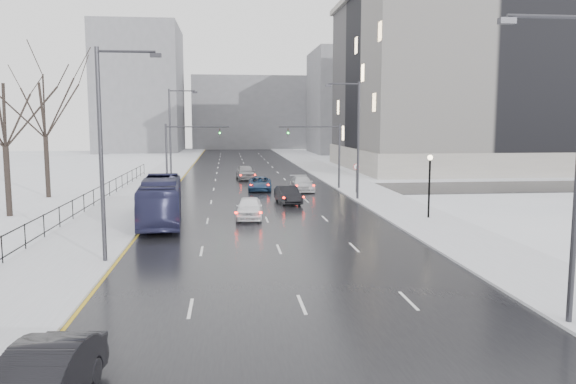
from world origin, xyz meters
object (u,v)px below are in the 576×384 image
object	(u,v)px
sedan_left_near	(41,381)
sedan_center_far	(245,172)
mast_signal_right	(329,148)
mast_signal_left	(178,149)
streetlight_r_near	(572,154)
streetlight_r_mid	(356,134)
no_uturn_sign	(356,170)
streetlight_l_near	(106,144)
sedan_right_cross	(260,184)
streetlight_l_far	(172,132)
lamppost_r_mid	(430,177)
bus	(161,200)
tree_park_e	(49,199)
sedan_right_near	(288,195)
sedan_center_near	(249,208)
tree_park_d	(10,218)
sedan_right_far	(302,184)

from	to	relation	value
sedan_left_near	sedan_center_far	bearing A→B (deg)	89.05
mast_signal_right	mast_signal_left	distance (m)	14.65
streetlight_r_near	sedan_left_near	world-z (taller)	streetlight_r_near
streetlight_r_mid	sedan_left_near	xyz separation A→B (m)	(-15.04, -33.97, -4.82)
mast_signal_right	no_uturn_sign	xyz separation A→B (m)	(1.87, -4.00, -1.81)
streetlight_l_near	sedan_right_cross	distance (m)	29.31
streetlight_r_mid	streetlight_l_far	world-z (taller)	same
lamppost_r_mid	mast_signal_left	size ratio (longest dim) A/B	0.66
lamppost_r_mid	bus	world-z (taller)	lamppost_r_mid
streetlight_r_near	streetlight_r_mid	xyz separation A→B (m)	(0.00, 30.00, 0.00)
lamppost_r_mid	mast_signal_right	bearing A→B (deg)	101.54
tree_park_e	sedan_right_near	world-z (taller)	tree_park_e
sedan_center_near	streetlight_r_near	bearing A→B (deg)	-62.70
streetlight_r_mid	mast_signal_right	size ratio (longest dim) A/B	1.54
streetlight_r_near	sedan_right_cross	distance (m)	38.65
streetlight_l_near	mast_signal_left	xyz separation A→B (m)	(0.84, 28.00, -1.51)
tree_park_d	no_uturn_sign	bearing A→B (deg)	20.32
lamppost_r_mid	tree_park_e	bearing A→B (deg)	154.38
lamppost_r_mid	sedan_left_near	size ratio (longest dim) A/B	0.93
tree_park_d	streetlight_l_far	xyz separation A→B (m)	(9.63, 18.00, 5.62)
lamppost_r_mid	sedan_center_far	distance (m)	30.57
streetlight_l_near	sedan_center_near	world-z (taller)	streetlight_l_near
lamppost_r_mid	bus	size ratio (longest dim) A/B	0.40
mast_signal_left	no_uturn_sign	bearing A→B (deg)	-13.60
streetlight_r_near	sedan_left_near	bearing A→B (deg)	-165.21
streetlight_l_near	sedan_right_near	world-z (taller)	streetlight_l_near
tree_park_d	streetlight_r_mid	distance (m)	27.24
no_uturn_sign	sedan_right_cross	world-z (taller)	no_uturn_sign
tree_park_d	tree_park_e	distance (m)	10.01
bus	sedan_right_cross	bearing A→B (deg)	61.95
tree_park_d	sedan_right_cross	size ratio (longest dim) A/B	2.62
mast_signal_left	bus	world-z (taller)	mast_signal_left
tree_park_e	streetlight_l_near	size ratio (longest dim) A/B	1.35
no_uturn_sign	sedan_right_far	xyz separation A→B (m)	(-4.70, 2.69, -1.55)
tree_park_e	sedan_right_far	distance (m)	22.87
lamppost_r_mid	sedan_center_far	world-z (taller)	lamppost_r_mid
streetlight_l_far	lamppost_r_mid	size ratio (longest dim) A/B	2.34
mast_signal_left	sedan_right_far	xyz separation A→B (m)	(11.83, -1.31, -3.36)
mast_signal_right	mast_signal_left	size ratio (longest dim) A/B	1.00
tree_park_e	lamppost_r_mid	world-z (taller)	tree_park_e
tree_park_e	sedan_left_near	xyz separation A→B (m)	(11.33, -37.97, 0.80)
bus	sedan_center_near	xyz separation A→B (m)	(5.84, 0.93, -0.73)
streetlight_r_near	sedan_left_near	size ratio (longest dim) A/B	2.17
streetlight_l_far	bus	world-z (taller)	streetlight_l_far
tree_park_e	mast_signal_right	world-z (taller)	tree_park_e
tree_park_d	sedan_center_near	bearing A→B (deg)	-8.28
no_uturn_sign	tree_park_d	bearing A→B (deg)	-159.68
tree_park_e	streetlight_l_far	xyz separation A→B (m)	(10.03, 8.00, 5.62)
bus	sedan_center_near	world-z (taller)	bus
streetlight_l_far	sedan_center_far	world-z (taller)	streetlight_l_far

